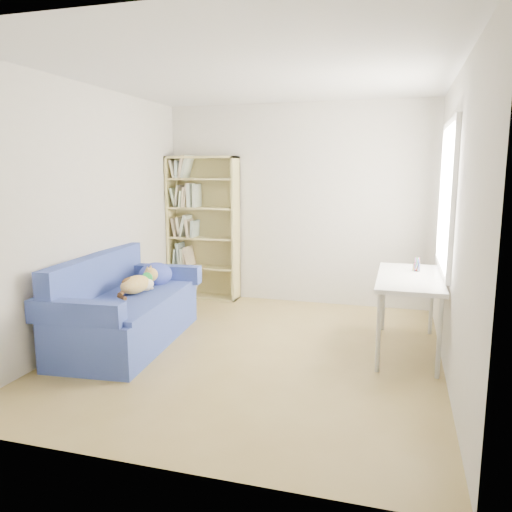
{
  "coord_description": "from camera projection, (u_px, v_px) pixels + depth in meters",
  "views": [
    {
      "loc": [
        1.32,
        -4.44,
        1.76
      ],
      "look_at": [
        -0.14,
        0.57,
        0.85
      ],
      "focal_mm": 35.0,
      "sensor_mm": 36.0,
      "label": 1
    }
  ],
  "objects": [
    {
      "name": "bookshelf",
      "position": [
        203.0,
        234.0,
        6.79
      ],
      "size": [
        0.97,
        0.3,
        1.93
      ],
      "color": "tan",
      "rests_on": "ground"
    },
    {
      "name": "sofa",
      "position": [
        126.0,
        309.0,
        5.1
      ],
      "size": [
        1.02,
        1.9,
        0.9
      ],
      "rotation": [
        0.0,
        0.0,
        0.09
      ],
      "color": "navy",
      "rests_on": "ground"
    },
    {
      "name": "ground",
      "position": [
        253.0,
        352.0,
        4.86
      ],
      "size": [
        4.0,
        4.0,
        0.0
      ],
      "primitive_type": "plane",
      "color": "olive",
      "rests_on": "ground"
    },
    {
      "name": "pen_cup",
      "position": [
        416.0,
        266.0,
        5.0
      ],
      "size": [
        0.08,
        0.08,
        0.14
      ],
      "color": "white",
      "rests_on": "desk"
    },
    {
      "name": "desk",
      "position": [
        410.0,
        283.0,
        4.78
      ],
      "size": [
        0.6,
        1.31,
        0.75
      ],
      "color": "white",
      "rests_on": "ground"
    },
    {
      "name": "room_shell",
      "position": [
        265.0,
        183.0,
        4.59
      ],
      "size": [
        3.54,
        4.04,
        2.62
      ],
      "color": "silver",
      "rests_on": "ground"
    }
  ]
}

